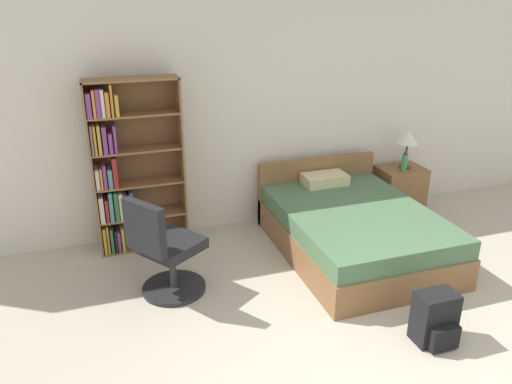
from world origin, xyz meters
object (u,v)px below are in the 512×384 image
object	(u,v)px
table_lamp	(408,138)
water_bottle	(404,163)
bed	(352,228)
office_chair	(165,252)
bookshelf	(126,169)
nightstand	(399,188)
backpack_black	(435,319)

from	to	relation	value
table_lamp	water_bottle	world-z (taller)	table_lamp
bed	office_chair	world-z (taller)	office_chair
bed	water_bottle	world-z (taller)	water_bottle
table_lamp	water_bottle	size ratio (longest dim) A/B	2.03
bookshelf	nightstand	distance (m)	3.35
bookshelf	backpack_black	distance (m)	3.22
table_lamp	bed	bearing A→B (deg)	-145.06
water_bottle	office_chair	bearing A→B (deg)	-163.69
bed	water_bottle	distance (m)	1.32
nightstand	bed	bearing A→B (deg)	-144.27
nightstand	table_lamp	world-z (taller)	table_lamp
bookshelf	table_lamp	world-z (taller)	bookshelf
bookshelf	bed	world-z (taller)	bookshelf
bed	table_lamp	size ratio (longest dim) A/B	4.27
nightstand	water_bottle	bearing A→B (deg)	-114.89
office_chair	backpack_black	bearing A→B (deg)	-35.10
office_chair	nightstand	bearing A→B (deg)	17.86
bookshelf	bed	bearing A→B (deg)	-20.44
bed	water_bottle	xyz separation A→B (m)	(1.05, 0.69, 0.39)
bed	office_chair	xyz separation A→B (m)	(-1.98, -0.20, 0.17)
bookshelf	office_chair	xyz separation A→B (m)	(0.21, -1.02, -0.46)
bookshelf	table_lamp	xyz separation A→B (m)	(3.33, -0.01, 0.02)
water_bottle	backpack_black	size ratio (longest dim) A/B	0.54
water_bottle	bookshelf	bearing A→B (deg)	177.74
nightstand	water_bottle	size ratio (longest dim) A/B	2.39
nightstand	backpack_black	world-z (taller)	nightstand
office_chair	backpack_black	world-z (taller)	office_chair
bookshelf	table_lamp	bearing A→B (deg)	-0.26
bookshelf	office_chair	size ratio (longest dim) A/B	1.86
table_lamp	backpack_black	world-z (taller)	table_lamp
office_chair	table_lamp	size ratio (longest dim) A/B	2.07
water_bottle	table_lamp	bearing A→B (deg)	50.69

